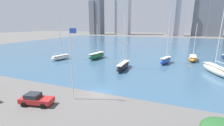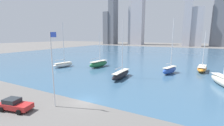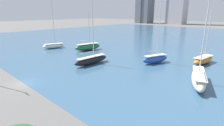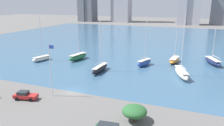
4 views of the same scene
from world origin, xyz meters
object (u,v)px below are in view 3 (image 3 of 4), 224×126
sailboat_orange (203,60)px  sailboat_blue (155,58)px  sailboat_green (88,47)px  sailboat_cream (199,78)px  sailboat_white (54,45)px  sailboat_black (92,60)px

sailboat_orange → sailboat_blue: sailboat_blue is taller
sailboat_green → sailboat_blue: bearing=13.1°
sailboat_orange → sailboat_blue: (-8.42, -7.38, 0.20)m
sailboat_cream → sailboat_green: (-34.91, 5.52, -0.04)m
sailboat_white → sailboat_blue: sailboat_blue is taller
sailboat_white → sailboat_green: size_ratio=1.28×
sailboat_white → sailboat_green: (11.02, 5.67, 0.21)m
sailboat_white → sailboat_blue: (34.16, 6.95, 0.21)m
sailboat_orange → sailboat_black: 26.17m
sailboat_cream → sailboat_white: size_ratio=1.12×
sailboat_black → sailboat_white: bearing=171.9°
sailboat_cream → sailboat_blue: size_ratio=1.11×
sailboat_orange → sailboat_cream: bearing=-69.5°
sailboat_orange → sailboat_black: sailboat_black is taller
sailboat_green → sailboat_cream: bearing=1.0°
sailboat_cream → sailboat_green: size_ratio=1.43×
sailboat_cream → sailboat_white: (-45.93, -0.15, -0.24)m
sailboat_cream → sailboat_green: 35.34m
sailboat_green → sailboat_black: bearing=-26.8°
sailboat_cream → sailboat_blue: bearing=129.8°
sailboat_cream → sailboat_black: bearing=169.9°
sailboat_black → sailboat_green: sailboat_black is taller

